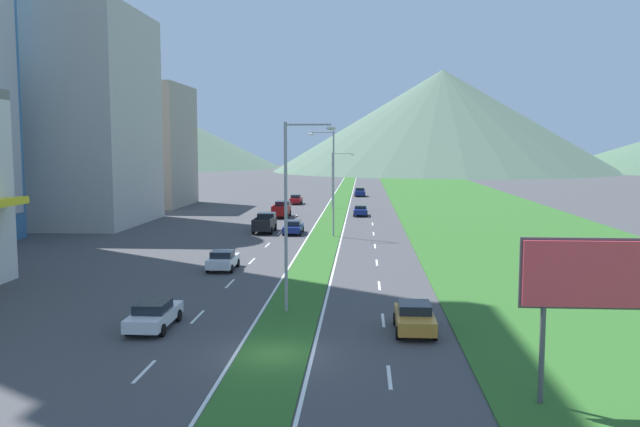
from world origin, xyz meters
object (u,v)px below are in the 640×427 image
object	(u,v)px
car_6	(154,314)
pickup_truck_1	(282,210)
street_lamp_far	(335,176)
car_2	(360,210)
street_lamp_mid	(331,177)
car_1	(223,260)
car_3	(293,227)
car_4	(415,317)
billboard_roadside	(598,281)
car_5	(360,192)
pickup_truck_0	(265,223)
car_0	(296,199)
street_lamp_near	(291,206)

from	to	relation	value
car_6	pickup_truck_1	world-z (taller)	pickup_truck_1
street_lamp_far	car_2	distance (m)	12.12
street_lamp_mid	car_1	xyz separation A→B (m)	(-7.29, -18.88, -5.41)
car_2	pickup_truck_1	distance (m)	10.66
car_3	car_4	bearing A→B (deg)	-164.53
billboard_roadside	car_5	size ratio (longest dim) A/B	1.41
car_1	car_3	size ratio (longest dim) A/B	0.90
car_5	pickup_truck_1	distance (m)	38.05
car_4	car_3	bearing A→B (deg)	-164.53
street_lamp_mid	pickup_truck_0	world-z (taller)	street_lamp_mid
car_1	street_lamp_mid	bearing A→B (deg)	-21.12
car_0	car_1	distance (m)	56.80
street_lamp_near	car_0	size ratio (longest dim) A/B	2.52
street_lamp_near	car_2	size ratio (longest dim) A/B	2.61
billboard_roadside	street_lamp_near	bearing A→B (deg)	134.33
street_lamp_near	billboard_roadside	world-z (taller)	street_lamp_near
street_lamp_near	car_3	xyz separation A→B (m)	(-3.45, 33.02, -5.33)
billboard_roadside	car_3	bearing A→B (deg)	109.12
car_1	car_5	bearing A→B (deg)	-7.67
street_lamp_far	car_4	xyz separation A→B (m)	(6.92, -65.96, -4.19)
street_lamp_near	car_5	xyz separation A→B (m)	(3.38, 86.29, -5.25)
car_4	car_5	bearing A→B (deg)	-177.90
billboard_roadside	car_1	size ratio (longest dim) A/B	1.52
street_lamp_mid	street_lamp_far	world-z (taller)	street_lamp_mid
billboard_roadside	street_lamp_far	bearing A→B (deg)	99.56
street_lamp_mid	pickup_truck_1	xyz separation A→B (m)	(-7.50, 18.45, -5.18)
street_lamp_near	car_2	world-z (taller)	street_lamp_near
car_5	car_3	bearing A→B (deg)	-7.30
car_6	car_0	bearing A→B (deg)	0.17
car_0	car_5	bearing A→B (deg)	-30.88
billboard_roadside	car_5	distance (m)	99.47
billboard_roadside	car_5	world-z (taller)	billboard_roadside
car_2	car_6	xyz separation A→B (m)	(-10.34, -55.57, 0.01)
car_6	pickup_truck_0	world-z (taller)	pickup_truck_0
pickup_truck_1	pickup_truck_0	bearing A→B (deg)	-179.69
street_lamp_near	street_lamp_mid	distance (m)	31.19
street_lamp_near	car_1	distance (m)	14.93
car_6	pickup_truck_1	distance (m)	53.46
car_6	pickup_truck_0	xyz separation A→B (m)	(-0.02, 38.19, 0.24)
car_3	car_4	world-z (taller)	car_4
street_lamp_mid	car_5	size ratio (longest dim) A/B	2.50
street_lamp_mid	car_0	world-z (taller)	street_lamp_mid
car_4	car_5	xyz separation A→B (m)	(-3.30, 89.84, 0.06)
car_5	street_lamp_far	bearing A→B (deg)	-8.62
street_lamp_mid	billboard_roadside	world-z (taller)	street_lamp_mid
pickup_truck_1	car_5	bearing A→B (deg)	-15.50
car_0	car_3	size ratio (longest dim) A/B	0.95
car_6	pickup_truck_0	distance (m)	38.19
car_4	car_2	bearing A→B (deg)	-176.87
street_lamp_far	pickup_truck_1	bearing A→B (deg)	-117.12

